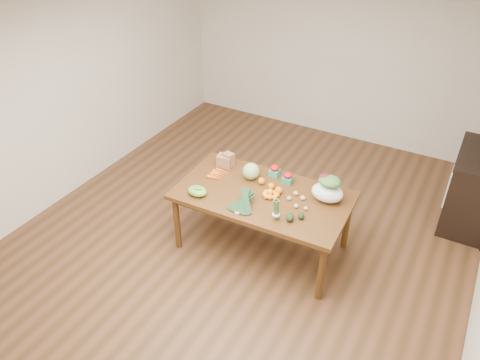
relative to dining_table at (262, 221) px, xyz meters
The scene contains 26 objects.
floor 0.45m from the dining_table, 169.05° to the left, with size 6.00×6.00×0.00m, color brown.
ceiling 2.34m from the dining_table, 169.05° to the left, with size 5.00×6.00×0.02m, color white.
room_walls 1.01m from the dining_table, 169.05° to the left, with size 5.02×6.02×2.70m.
dining_table is the anchor object (origin of this frame).
cabinet 2.59m from the dining_table, 40.32° to the left, with size 0.52×1.02×0.94m, color black.
dish_towel 2.25m from the dining_table, 40.20° to the left, with size 0.02×0.28×0.45m, color white.
paper_bag 0.85m from the dining_table, 155.62° to the left, with size 0.23×0.19×0.16m, color brown, non-canonical shape.
cabbage 0.57m from the dining_table, 141.48° to the left, with size 0.19×0.19×0.19m, color #8DB468.
strawberry_basket_a 0.58m from the dining_table, 97.30° to the left, with size 0.11×0.11×0.10m, color red, non-canonical shape.
strawberry_basket_b 0.56m from the dining_table, 66.53° to the left, with size 0.11×0.11×0.10m, color red, non-canonical shape.
orange_a 0.45m from the dining_table, 121.81° to the left, with size 0.08×0.08×0.08m, color orange.
orange_b 0.43m from the dining_table, 71.86° to the left, with size 0.08×0.08×0.08m, color orange.
orange_c 0.45m from the dining_table, 31.31° to the left, with size 0.08×0.08×0.08m, color orange.
mandarin_cluster 0.43m from the dining_table, ahead, with size 0.18×0.18×0.10m, color orange, non-canonical shape.
carrots 0.72m from the dining_table, behind, with size 0.22×0.22×0.03m, color #F15714, non-canonical shape.
snap_pea_bag 0.82m from the dining_table, 149.39° to the right, with size 0.22×0.16×0.10m, color #6CB73D.
kale_bunch 0.57m from the dining_table, 102.19° to the right, with size 0.32×0.40×0.16m, color black, non-canonical shape.
asparagus_bundle 0.67m from the dining_table, 46.65° to the right, with size 0.08×0.08×0.25m, color #53873D, non-canonical shape.
potato_a 0.49m from the dining_table, ahead, with size 0.05×0.04×0.04m, color tan.
potato_b 0.57m from the dining_table, ahead, with size 0.05×0.05×0.04m, color tan.
potato_c 0.59m from the dining_table, 14.49° to the left, with size 0.06×0.05×0.05m, color tan.
potato_d 0.53m from the dining_table, 25.23° to the left, with size 0.06×0.05×0.05m, color #D0B878.
potato_e 0.65m from the dining_table, ahead, with size 0.05×0.04×0.04m, color tan.
avocado_a 0.66m from the dining_table, 31.93° to the right, with size 0.08×0.12×0.08m, color black.
avocado_b 0.69m from the dining_table, 19.82° to the right, with size 0.06×0.09×0.06m, color black.
salad_bag 0.84m from the dining_table, 19.78° to the left, with size 0.34×0.25×0.26m, color white, non-canonical shape.
Camera 1 is at (2.02, -3.73, 3.67)m, focal length 35.00 mm.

